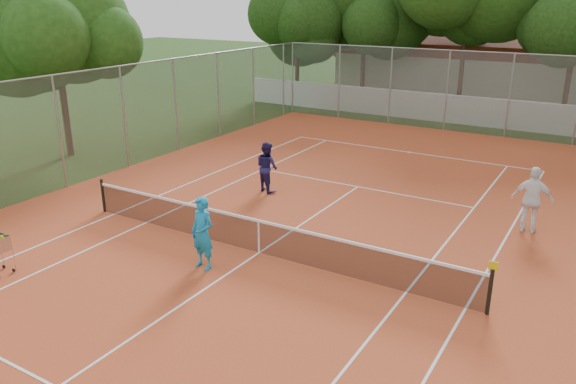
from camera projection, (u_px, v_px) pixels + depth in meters
The scene contains 11 objects.
ground at pixel (259, 254), 15.05m from camera, with size 120.00×120.00×0.00m, color #1A370F.
court_pad at pixel (259, 253), 15.04m from camera, with size 18.00×34.00×0.02m, color #B84923.
court_lines at pixel (259, 253), 15.04m from camera, with size 10.98×23.78×0.01m, color white.
tennis_net at pixel (259, 236), 14.88m from camera, with size 11.88×0.10×0.98m, color black.
perimeter_fence at pixel (258, 183), 14.38m from camera, with size 18.00×34.00×4.00m, color slate.
boundary_wall at pixel (455, 109), 30.17m from camera, with size 26.00×0.30×1.50m, color white.
clubhouse at pixel (468, 62), 38.75m from camera, with size 16.40×9.00×4.40m, color beige.
tropical_trees at pixel (477, 25), 31.18m from camera, with size 29.00×19.00×10.00m, color black.
player_near at pixel (203, 233), 13.94m from camera, with size 0.69×0.45×1.88m, color #1689BF.
player_far_left at pixel (267, 167), 19.51m from camera, with size 0.86×0.67×1.76m, color #1F1A50.
player_far_right at pixel (532, 200), 16.09m from camera, with size 1.15×0.48×1.96m, color white.
Camera 1 is at (7.68, -11.30, 6.55)m, focal length 35.00 mm.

